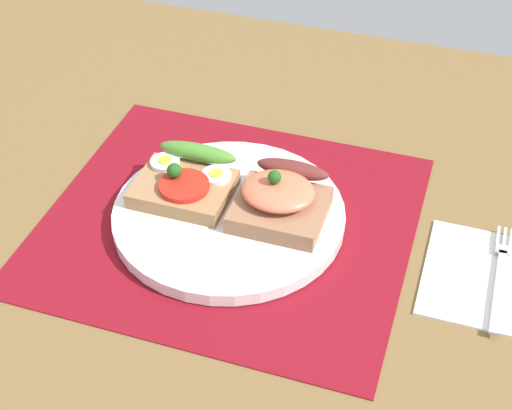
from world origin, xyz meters
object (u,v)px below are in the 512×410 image
at_px(plate, 229,215).
at_px(sandwich_salmon, 281,198).
at_px(fork, 500,273).
at_px(napkin, 498,277).
at_px(sandwich_egg_tomato, 186,181).

distance_m(plate, sandwich_salmon, 0.06).
bearing_deg(plate, fork, 0.87).
bearing_deg(fork, plate, -179.13).
bearing_deg(fork, napkin, -136.20).
bearing_deg(napkin, plate, -179.34).
height_order(sandwich_egg_tomato, sandwich_salmon, sandwich_salmon).
relative_size(plate, sandwich_salmon, 2.48).
bearing_deg(napkin, fork, 43.80).
bearing_deg(napkin, sandwich_salmon, 177.47).
xyz_separation_m(sandwich_egg_tomato, napkin, (0.33, -0.01, -0.03)).
xyz_separation_m(sandwich_salmon, fork, (0.23, -0.01, -0.03)).
bearing_deg(plate, napkin, 0.66).
xyz_separation_m(plate, napkin, (0.28, 0.00, -0.01)).
relative_size(plate, sandwich_egg_tomato, 2.42).
distance_m(sandwich_salmon, fork, 0.23).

